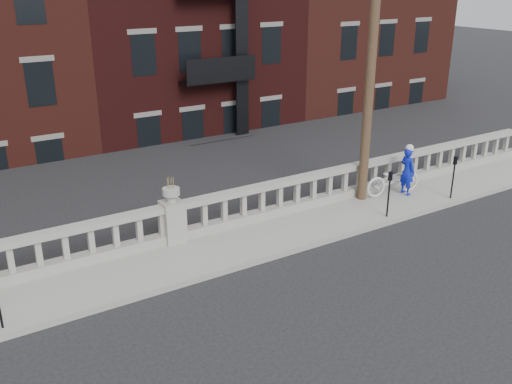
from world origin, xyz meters
The scene contains 10 objects.
ground centered at (0.00, 0.00, 0.00)m, with size 120.00×120.00×0.00m, color black.
sidewalk centered at (0.00, 3.00, 0.07)m, with size 32.00×2.20×0.15m, color #9B9A90.
balustrade centered at (0.00, 3.95, 0.64)m, with size 28.00×0.34×1.03m.
planter_pedestal centered at (0.00, 3.95, 0.83)m, with size 0.55×0.55×1.76m.
lower_level centered at (0.56, 23.04, 2.63)m, with size 80.00×44.00×20.80m.
utility_pole centered at (6.20, 3.60, 5.24)m, with size 1.60×0.28×10.00m.
parking_meter_c centered at (5.86, 2.15, 1.00)m, with size 0.10×0.09×1.36m.
parking_meter_d centered at (8.58, 2.15, 1.00)m, with size 0.10×0.09×1.36m.
bicycle centered at (7.28, 3.38, 0.66)m, with size 0.68×1.94×1.02m, color silver.
cyclist centered at (7.64, 3.16, 0.91)m, with size 0.55×0.36×1.52m, color #0C1BC0.
Camera 1 is at (-5.33, -8.60, 6.71)m, focal length 40.00 mm.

